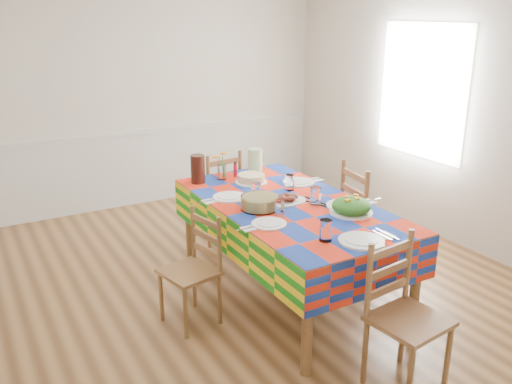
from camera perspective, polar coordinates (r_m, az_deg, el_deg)
room at (r=4.50m, az=-0.46°, el=6.22°), size 4.58×5.08×2.78m
wainscot at (r=6.92m, az=-10.56°, el=2.99°), size 4.41×0.06×0.92m
window_right at (r=6.08m, az=17.03°, el=10.11°), size 0.00×1.40×1.40m
dining_table at (r=4.44m, az=3.48°, el=-2.32°), size 1.14×2.13×0.83m
setting_near_head at (r=3.73m, az=9.79°, el=-4.66°), size 0.51×0.34×0.15m
setting_left_near at (r=4.02m, az=1.73°, el=-2.74°), size 0.47×0.28×0.13m
setting_left_far at (r=4.50m, az=-1.85°, el=-0.31°), size 0.52×0.31×0.14m
setting_right_near at (r=4.36m, az=8.42°, el=-1.07°), size 0.61×0.35×0.16m
setting_right_far at (r=4.85m, az=4.26°, el=1.05°), size 0.54×0.31×0.14m
meat_platter at (r=4.42m, az=3.27°, el=-0.77°), size 0.33×0.24×0.07m
salad_platter at (r=4.23m, az=9.99°, el=-1.52°), size 0.33×0.33×0.14m
pasta_bowl at (r=4.26m, az=0.38°, el=-1.11°), size 0.30×0.30×0.11m
cake at (r=4.90m, az=-0.51°, el=1.40°), size 0.29×0.29×0.08m
serving_utensils at (r=4.44m, az=6.33°, el=-1.07°), size 0.14×0.31×0.01m
flower_vase at (r=4.99m, az=-3.63°, el=2.56°), size 0.17×0.14×0.27m
hot_sauce at (r=5.08m, az=-2.19°, el=2.44°), size 0.04×0.04×0.15m
green_pitcher at (r=5.19m, az=-0.08°, el=3.29°), size 0.14×0.14×0.24m
tea_pitcher at (r=4.91m, az=-6.14°, el=2.42°), size 0.13×0.13×0.26m
name_card at (r=3.66m, az=12.79°, el=-5.77°), size 0.10×0.03×0.02m
chair_near at (r=3.61m, az=15.28°, el=-12.58°), size 0.48×0.47×0.99m
chair_far at (r=5.63m, az=-4.00°, el=-0.47°), size 0.46×0.44×0.97m
chair_left at (r=4.20m, az=-6.60°, el=-8.16°), size 0.44×0.46×0.88m
chair_right at (r=5.01m, az=11.55°, el=-2.88°), size 0.50×0.52×1.04m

